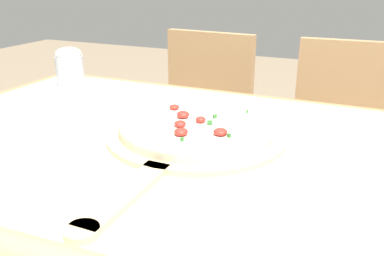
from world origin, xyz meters
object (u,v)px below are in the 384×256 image
at_px(flour_cup, 70,67).
at_px(pizza_peel, 193,138).
at_px(chair_right, 341,148).
at_px(chair_left, 199,126).
at_px(pizza, 198,126).

bearing_deg(flour_cup, pizza_peel, -25.15).
distance_m(pizza_peel, chair_right, 0.82).
bearing_deg(pizza_peel, flour_cup, 154.85).
bearing_deg(chair_left, pizza_peel, -63.28).
relative_size(pizza_peel, pizza, 1.84).
bearing_deg(pizza_peel, chair_left, 111.92).
bearing_deg(chair_right, chair_left, 178.43).
bearing_deg(chair_left, chair_right, 4.83).
height_order(pizza_peel, flour_cup, flour_cup).
relative_size(pizza_peel, chair_right, 0.68).
bearing_deg(chair_right, pizza_peel, -111.74).
distance_m(pizza_peel, chair_left, 0.83).
distance_m(chair_left, flour_cup, 0.62).
height_order(chair_right, flour_cup, flour_cup).
distance_m(chair_left, chair_right, 0.56).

